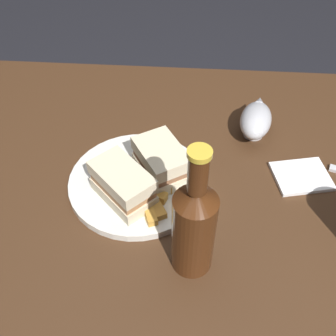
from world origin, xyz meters
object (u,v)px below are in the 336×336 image
cider_bottle (194,226)px  plate (137,182)px  sandwich_half_right (161,162)px  gravy_boat (256,120)px  sandwich_half_left (123,185)px  napkin (302,178)px

cider_bottle → plate: bearing=124.3°
plate → sandwich_half_right: (0.05, 0.02, 0.04)m
cider_bottle → gravy_boat: bearing=69.0°
plate → sandwich_half_left: bearing=-111.9°
gravy_boat → napkin: 0.16m
plate → gravy_boat: (0.24, 0.17, 0.03)m
sandwich_half_right → gravy_boat: size_ratio=1.00×
sandwich_half_right → cider_bottle: cider_bottle is taller
plate → gravy_boat: 0.30m
sandwich_half_left → gravy_boat: size_ratio=1.00×
plate → cider_bottle: cider_bottle is taller
sandwich_half_right → gravy_boat: bearing=38.1°
gravy_boat → cider_bottle: cider_bottle is taller
sandwich_half_right → napkin: bearing=4.1°
sandwich_half_right → cider_bottle: (0.07, -0.18, 0.05)m
plate → gravy_boat: bearing=35.3°
gravy_boat → napkin: gravy_boat is taller
cider_bottle → napkin: bearing=43.3°
sandwich_half_right → gravy_boat: (0.20, 0.15, -0.01)m
sandwich_half_left → plate: bearing=68.1°
sandwich_half_right → cider_bottle: size_ratio=0.53×
plate → sandwich_half_left: (-0.02, -0.05, 0.04)m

